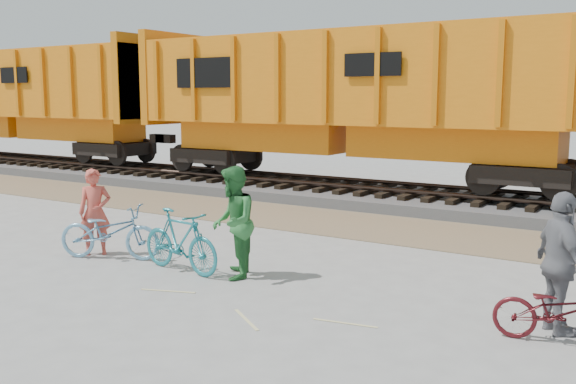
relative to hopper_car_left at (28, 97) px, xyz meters
name	(u,v)px	position (x,y,z in m)	size (l,w,h in m)	color
ground	(250,289)	(17.81, -9.00, -3.01)	(120.00, 120.00, 0.00)	#9E9E99
gravel_strip	(390,229)	(17.81, -3.50, -3.00)	(120.00, 3.00, 0.02)	#856E52
ballast_bed	(441,202)	(17.81, 0.00, -2.86)	(120.00, 4.00, 0.30)	slate
track	(441,190)	(17.81, 0.00, -2.53)	(120.00, 2.60, 0.24)	black
hopper_car_left	(28,97)	(0.00, 0.00, 0.00)	(14.00, 3.13, 4.65)	black
hopper_car_center	(351,97)	(15.00, 0.00, 0.00)	(14.00, 3.13, 4.65)	black
bicycle_blue	(110,232)	(14.49, -8.85, -2.49)	(0.68, 1.95, 1.03)	#6DA5C7
bicycle_teal	(180,241)	(16.21, -8.83, -2.46)	(0.51, 1.82, 1.09)	teal
bicycle_maroon	(560,312)	(22.37, -8.86, -2.59)	(0.55, 1.59, 0.83)	#4F1217
person_solo	(95,212)	(13.99, -8.75, -2.18)	(0.60, 0.40, 1.66)	#D04F40
person_man	(233,223)	(17.21, -8.63, -2.06)	(0.92, 0.71, 1.88)	#2F7A38
person_woman	(560,263)	(22.27, -8.46, -2.09)	(1.08, 0.45, 1.84)	slate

